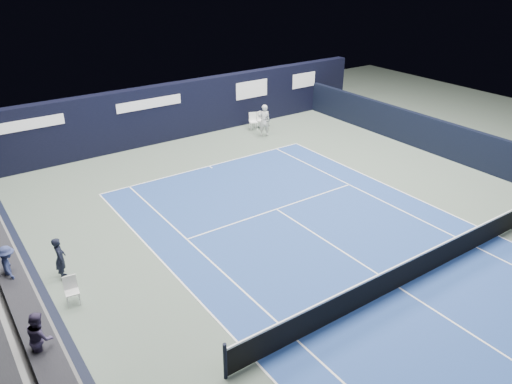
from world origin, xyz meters
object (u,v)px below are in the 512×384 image
Objects in this scene: folding_chair_back_b at (253,120)px; line_judge_chair at (71,288)px; folding_chair_back_a at (260,117)px; tennis_player at (264,120)px; tennis_net at (401,274)px.

line_judge_chair is at bearing -122.92° from folding_chair_back_b.
folding_chair_back_a is 1.50m from tennis_player.
folding_chair_back_b is 16.94m from line_judge_chair.
line_judge_chair is (-14.03, -10.13, -0.13)m from folding_chair_back_a.
folding_chair_back_b is 16.07m from tennis_net.
tennis_net is (-4.97, -15.29, -0.05)m from folding_chair_back_b.
folding_chair_back_a is at bearing 64.46° from tennis_player.
tennis_player is at bearing 40.87° from line_judge_chair.
tennis_player reaches higher than line_judge_chair.
tennis_player is (-0.17, -1.35, 0.35)m from folding_chair_back_b.
folding_chair_back_a is 0.99× the size of folding_chair_back_b.
folding_chair_back_b is 0.08× the size of tennis_net.
folding_chair_back_b is 0.54× the size of tennis_player.
line_judge_chair is 0.49× the size of tennis_player.
tennis_net is 14.75m from tennis_player.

